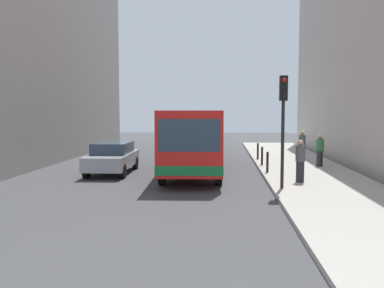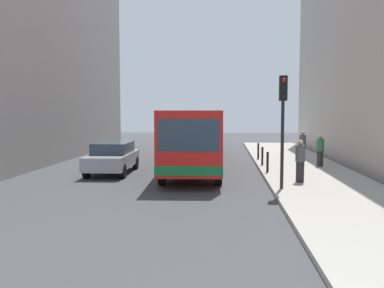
% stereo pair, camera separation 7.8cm
% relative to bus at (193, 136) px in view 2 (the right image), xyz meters
% --- Properties ---
extents(ground_plane, '(80.00, 80.00, 0.00)m').
position_rel_bus_xyz_m(ground_plane, '(0.08, -2.93, -1.73)').
color(ground_plane, '#424244').
extents(sidewalk, '(4.40, 40.00, 0.15)m').
position_rel_bus_xyz_m(sidewalk, '(5.48, -2.93, -1.65)').
color(sidewalk, '#ADA89E').
rests_on(sidewalk, ground).
extents(bus, '(2.99, 11.12, 3.00)m').
position_rel_bus_xyz_m(bus, '(0.00, 0.00, 0.00)').
color(bus, red).
rests_on(bus, ground).
extents(car_beside_bus, '(1.94, 4.44, 1.48)m').
position_rel_bus_xyz_m(car_beside_bus, '(-3.80, -1.04, -0.94)').
color(car_beside_bus, '#A5A8AD').
rests_on(car_beside_bus, ground).
extents(car_behind_bus, '(2.10, 4.51, 1.48)m').
position_rel_bus_xyz_m(car_behind_bus, '(0.42, 9.63, -0.94)').
color(car_behind_bus, silver).
rests_on(car_behind_bus, ground).
extents(traffic_light, '(0.28, 0.33, 4.10)m').
position_rel_bus_xyz_m(traffic_light, '(3.63, -5.30, 1.28)').
color(traffic_light, black).
rests_on(traffic_light, sidewalk).
extents(bollard_near, '(0.11, 0.11, 0.95)m').
position_rel_bus_xyz_m(bollard_near, '(3.53, -1.24, -1.10)').
color(bollard_near, black).
rests_on(bollard_near, sidewalk).
extents(bollard_mid, '(0.11, 0.11, 0.95)m').
position_rel_bus_xyz_m(bollard_mid, '(3.53, 1.40, -1.10)').
color(bollard_mid, black).
rests_on(bollard_mid, sidewalk).
extents(bollard_far, '(0.11, 0.11, 0.95)m').
position_rel_bus_xyz_m(bollard_far, '(3.53, 4.05, -1.10)').
color(bollard_far, black).
rests_on(bollard_far, sidewalk).
extents(pedestrian_near_signal, '(0.38, 0.38, 1.69)m').
position_rel_bus_xyz_m(pedestrian_near_signal, '(4.55, -3.83, -0.73)').
color(pedestrian_near_signal, '#26262D').
rests_on(pedestrian_near_signal, sidewalk).
extents(pedestrian_mid_sidewalk, '(0.38, 0.38, 1.64)m').
position_rel_bus_xyz_m(pedestrian_mid_sidewalk, '(6.43, 1.09, -0.76)').
color(pedestrian_mid_sidewalk, '#26262D').
rests_on(pedestrian_mid_sidewalk, sidewalk).
extents(pedestrian_far_sidewalk, '(0.38, 0.38, 1.68)m').
position_rel_bus_xyz_m(pedestrian_far_sidewalk, '(6.06, 3.88, -0.74)').
color(pedestrian_far_sidewalk, '#26262D').
rests_on(pedestrian_far_sidewalk, sidewalk).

